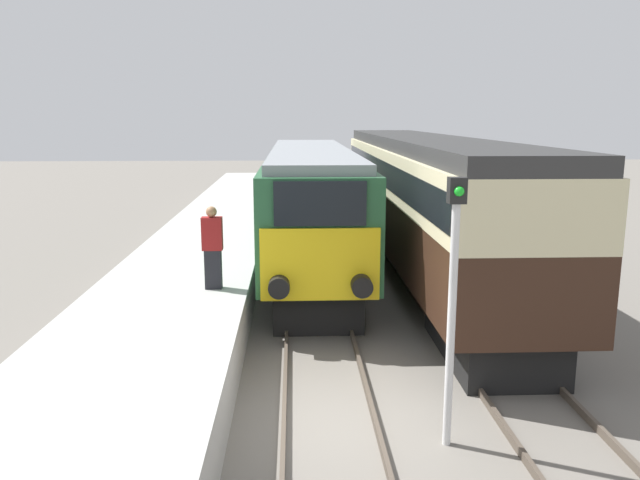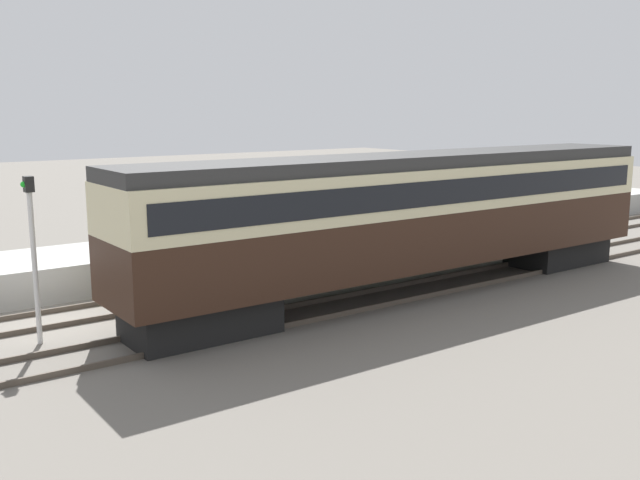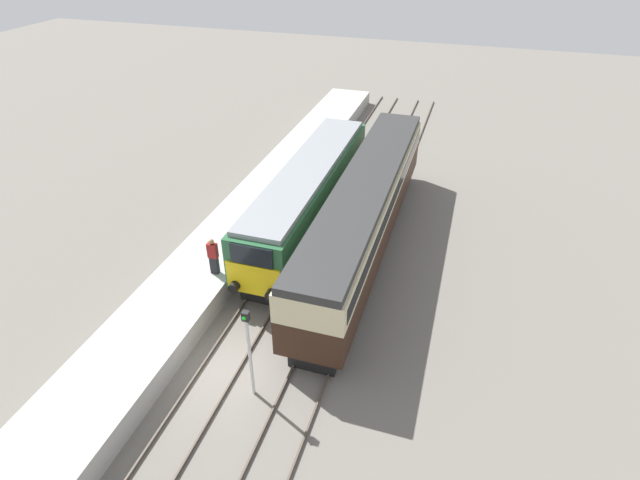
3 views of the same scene
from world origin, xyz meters
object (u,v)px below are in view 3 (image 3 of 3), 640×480
at_px(locomotive, 309,194).
at_px(person_on_platform, 213,256).
at_px(signal_post, 249,347).
at_px(passenger_carriage, 366,207).

xyz_separation_m(locomotive, person_on_platform, (-2.31, -6.56, -0.17)).
relative_size(locomotive, person_on_platform, 8.34).
xyz_separation_m(locomotive, signal_post, (1.70, -11.53, 0.22)).
distance_m(person_on_platform, signal_post, 6.40).
height_order(passenger_carriage, signal_post, passenger_carriage).
distance_m(locomotive, signal_post, 11.66).
relative_size(passenger_carriage, signal_post, 4.66).
distance_m(passenger_carriage, signal_post, 10.55).
bearing_deg(signal_post, locomotive, 98.38).
bearing_deg(signal_post, person_on_platform, 128.88).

